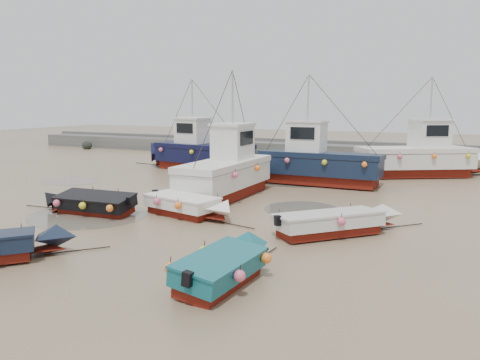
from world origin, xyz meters
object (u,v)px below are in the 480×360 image
object	(u,v)px
dinghy_2	(226,261)
cabin_boat_2	(310,161)
dinghy_4	(89,200)
cabin_boat_0	(197,151)
dinghy_5	(188,203)
person	(219,187)
dinghy_3	(338,220)
cabin_boat_1	(231,169)
cabin_boat_3	(424,155)

from	to	relation	value
dinghy_2	cabin_boat_2	bearing A→B (deg)	102.55
dinghy_4	cabin_boat_0	world-z (taller)	cabin_boat_0
dinghy_5	cabin_boat_0	size ratio (longest dim) A/B	0.53
cabin_boat_0	person	size ratio (longest dim) A/B	6.02
person	dinghy_2	bearing A→B (deg)	121.26
dinghy_4	cabin_boat_0	distance (m)	13.55
dinghy_2	dinghy_3	bearing A→B (deg)	78.11
dinghy_2	dinghy_3	size ratio (longest dim) A/B	1.03
dinghy_3	cabin_boat_2	size ratio (longest dim) A/B	0.50
dinghy_3	cabin_boat_1	world-z (taller)	cabin_boat_1
dinghy_4	dinghy_3	bearing A→B (deg)	-87.21
cabin_boat_1	cabin_boat_2	distance (m)	5.70
person	cabin_boat_2	bearing A→B (deg)	-141.99
dinghy_2	cabin_boat_1	world-z (taller)	cabin_boat_1
dinghy_2	cabin_boat_0	bearing A→B (deg)	126.33
dinghy_3	person	size ratio (longest dim) A/B	2.90
dinghy_2	dinghy_4	size ratio (longest dim) A/B	0.89
dinghy_2	cabin_boat_3	bearing A→B (deg)	84.96
dinghy_4	person	world-z (taller)	dinghy_4
dinghy_3	cabin_boat_1	bearing A→B (deg)	-171.23
dinghy_4	cabin_boat_3	distance (m)	20.82
dinghy_3	cabin_boat_1	xyz separation A→B (m)	(-6.61, 4.70, 0.82)
dinghy_2	dinghy_4	xyz separation A→B (m)	(-8.81, 4.45, -0.01)
cabin_boat_0	cabin_boat_1	world-z (taller)	same
dinghy_5	cabin_boat_1	distance (m)	4.76
cabin_boat_0	cabin_boat_2	size ratio (longest dim) A/B	1.03
dinghy_4	cabin_boat_3	xyz separation A→B (m)	(12.14, 16.90, 0.79)
cabin_boat_0	cabin_boat_3	world-z (taller)	same
person	cabin_boat_1	bearing A→B (deg)	133.54
dinghy_5	dinghy_2	bearing A→B (deg)	51.67
dinghy_3	dinghy_4	bearing A→B (deg)	-129.01
cabin_boat_0	cabin_boat_1	distance (m)	9.68
cabin_boat_0	cabin_boat_3	distance (m)	15.07
dinghy_4	dinghy_5	xyz separation A→B (m)	(4.17, 1.26, 0.01)
dinghy_3	dinghy_5	size ratio (longest dim) A/B	0.91
dinghy_2	dinghy_3	world-z (taller)	same
dinghy_3	dinghy_4	xyz separation A→B (m)	(-10.41, -1.24, 0.01)
cabin_boat_2	person	world-z (taller)	cabin_boat_2
dinghy_2	cabin_boat_0	world-z (taller)	cabin_boat_0
cabin_boat_0	dinghy_4	bearing A→B (deg)	-161.69
dinghy_3	cabin_boat_0	xyz separation A→B (m)	(-12.91, 12.05, 0.79)
dinghy_4	person	size ratio (longest dim) A/B	3.37
dinghy_3	cabin_boat_0	size ratio (longest dim) A/B	0.48
cabin_boat_0	cabin_boat_2	distance (m)	9.23
dinghy_5	cabin_boat_0	bearing A→B (deg)	-138.46
cabin_boat_0	cabin_boat_3	bearing A→B (deg)	-68.47
dinghy_2	person	bearing A→B (deg)	122.32
dinghy_5	cabin_boat_0	world-z (taller)	cabin_boat_0
dinghy_2	cabin_boat_1	size ratio (longest dim) A/B	0.53
dinghy_4	cabin_boat_0	xyz separation A→B (m)	(-2.49, 13.29, 0.78)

